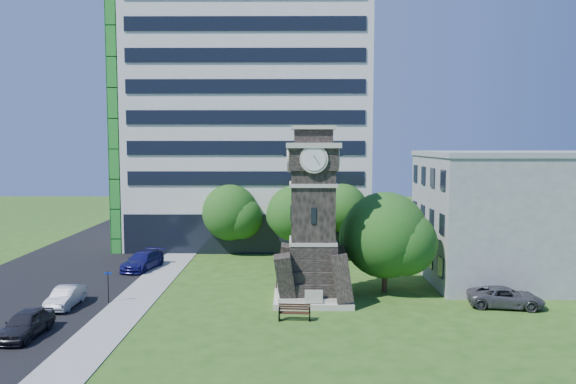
{
  "coord_description": "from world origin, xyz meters",
  "views": [
    {
      "loc": [
        1.52,
        -36.91,
        11.01
      ],
      "look_at": [
        1.24,
        6.39,
        7.28
      ],
      "focal_mm": 35.0,
      "sensor_mm": 36.0,
      "label": 1
    }
  ],
  "objects_px": {
    "car_street_south": "(26,324)",
    "car_street_north": "(143,261)",
    "clock_tower": "(313,226)",
    "street_sign": "(108,283)",
    "car_street_mid": "(66,297)",
    "car_east_lot": "(505,297)",
    "park_bench": "(294,312)"
  },
  "relations": [
    {
      "from": "car_street_mid",
      "to": "car_east_lot",
      "type": "distance_m",
      "value": 29.74
    },
    {
      "from": "street_sign",
      "to": "car_street_mid",
      "type": "bearing_deg",
      "value": -155.11
    },
    {
      "from": "car_street_south",
      "to": "park_bench",
      "type": "distance_m",
      "value": 15.7
    },
    {
      "from": "clock_tower",
      "to": "car_street_north",
      "type": "distance_m",
      "value": 17.99
    },
    {
      "from": "park_bench",
      "to": "street_sign",
      "type": "bearing_deg",
      "value": 168.18
    },
    {
      "from": "clock_tower",
      "to": "car_street_south",
      "type": "distance_m",
      "value": 18.94
    },
    {
      "from": "car_street_south",
      "to": "car_east_lot",
      "type": "distance_m",
      "value": 30.26
    },
    {
      "from": "car_east_lot",
      "to": "car_street_north",
      "type": "bearing_deg",
      "value": 77.27
    },
    {
      "from": "car_east_lot",
      "to": "park_bench",
      "type": "bearing_deg",
      "value": 111.09
    },
    {
      "from": "clock_tower",
      "to": "car_street_south",
      "type": "height_order",
      "value": "clock_tower"
    },
    {
      "from": "clock_tower",
      "to": "car_east_lot",
      "type": "distance_m",
      "value": 13.87
    },
    {
      "from": "car_street_mid",
      "to": "park_bench",
      "type": "bearing_deg",
      "value": -9.88
    },
    {
      "from": "clock_tower",
      "to": "car_street_south",
      "type": "bearing_deg",
      "value": -155.07
    },
    {
      "from": "car_street_south",
      "to": "car_street_north",
      "type": "height_order",
      "value": "car_street_north"
    },
    {
      "from": "street_sign",
      "to": "car_east_lot",
      "type": "bearing_deg",
      "value": 2.91
    },
    {
      "from": "car_street_north",
      "to": "park_bench",
      "type": "xyz_separation_m",
      "value": [
        13.28,
        -14.2,
        -0.22
      ]
    },
    {
      "from": "car_east_lot",
      "to": "park_bench",
      "type": "xyz_separation_m",
      "value": [
        -14.26,
        -2.91,
        -0.14
      ]
    },
    {
      "from": "car_street_mid",
      "to": "street_sign",
      "type": "relative_size",
      "value": 1.86
    },
    {
      "from": "car_street_north",
      "to": "car_east_lot",
      "type": "xyz_separation_m",
      "value": [
        27.54,
        -11.29,
        -0.08
      ]
    },
    {
      "from": "clock_tower",
      "to": "car_east_lot",
      "type": "relative_size",
      "value": 2.47
    },
    {
      "from": "clock_tower",
      "to": "park_bench",
      "type": "height_order",
      "value": "clock_tower"
    },
    {
      "from": "clock_tower",
      "to": "car_street_mid",
      "type": "relative_size",
      "value": 2.96
    },
    {
      "from": "clock_tower",
      "to": "car_street_north",
      "type": "bearing_deg",
      "value": 146.77
    },
    {
      "from": "car_street_south",
      "to": "car_street_north",
      "type": "bearing_deg",
      "value": 85.31
    },
    {
      "from": "clock_tower",
      "to": "street_sign",
      "type": "relative_size",
      "value": 5.51
    },
    {
      "from": "car_street_south",
      "to": "car_east_lot",
      "type": "relative_size",
      "value": 0.9
    },
    {
      "from": "car_street_south",
      "to": "street_sign",
      "type": "xyz_separation_m",
      "value": [
        2.5,
        6.86,
        0.63
      ]
    },
    {
      "from": "park_bench",
      "to": "street_sign",
      "type": "xyz_separation_m",
      "value": [
        -12.89,
        3.76,
        0.84
      ]
    },
    {
      "from": "car_street_north",
      "to": "park_bench",
      "type": "height_order",
      "value": "car_street_north"
    },
    {
      "from": "car_street_south",
      "to": "street_sign",
      "type": "bearing_deg",
      "value": 72.23
    },
    {
      "from": "car_street_south",
      "to": "park_bench",
      "type": "relative_size",
      "value": 2.22
    },
    {
      "from": "clock_tower",
      "to": "car_street_north",
      "type": "height_order",
      "value": "clock_tower"
    }
  ]
}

